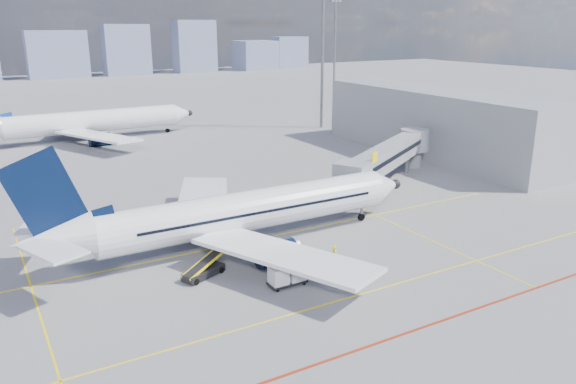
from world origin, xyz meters
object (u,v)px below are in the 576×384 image
object	(u,v)px
main_aircraft	(236,214)
second_aircraft	(84,122)
belt_loader	(204,270)
cargo_dolly	(287,275)
baggage_tug	(321,267)
ramp_worker	(335,257)

from	to	relation	value
main_aircraft	second_aircraft	distance (m)	57.51
belt_loader	cargo_dolly	bearing A→B (deg)	-66.58
second_aircraft	baggage_tug	size ratio (longest dim) A/B	17.52
baggage_tug	ramp_worker	world-z (taller)	ramp_worker
cargo_dolly	ramp_worker	world-z (taller)	ramp_worker
second_aircraft	ramp_worker	size ratio (longest dim) A/B	19.54
belt_loader	baggage_tug	bearing A→B (deg)	-50.50
main_aircraft	cargo_dolly	size ratio (longest dim) A/B	12.36
belt_loader	ramp_worker	bearing A→B (deg)	-43.92
second_aircraft	ramp_worker	world-z (taller)	second_aircraft
main_aircraft	second_aircraft	bearing A→B (deg)	92.11
main_aircraft	ramp_worker	bearing A→B (deg)	-58.26
main_aircraft	baggage_tug	xyz separation A→B (m)	(3.48, -8.84, -2.55)
main_aircraft	cargo_dolly	bearing A→B (deg)	-89.58
baggage_tug	ramp_worker	size ratio (longest dim) A/B	1.12
cargo_dolly	belt_loader	xyz separation A→B (m)	(-4.98, 4.79, -0.36)
belt_loader	second_aircraft	bearing A→B (deg)	64.76
baggage_tug	cargo_dolly	world-z (taller)	cargo_dolly
cargo_dolly	belt_loader	bearing A→B (deg)	136.65
ramp_worker	belt_loader	bearing A→B (deg)	80.70
main_aircraft	ramp_worker	size ratio (longest dim) A/B	18.85
main_aircraft	ramp_worker	world-z (taller)	main_aircraft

